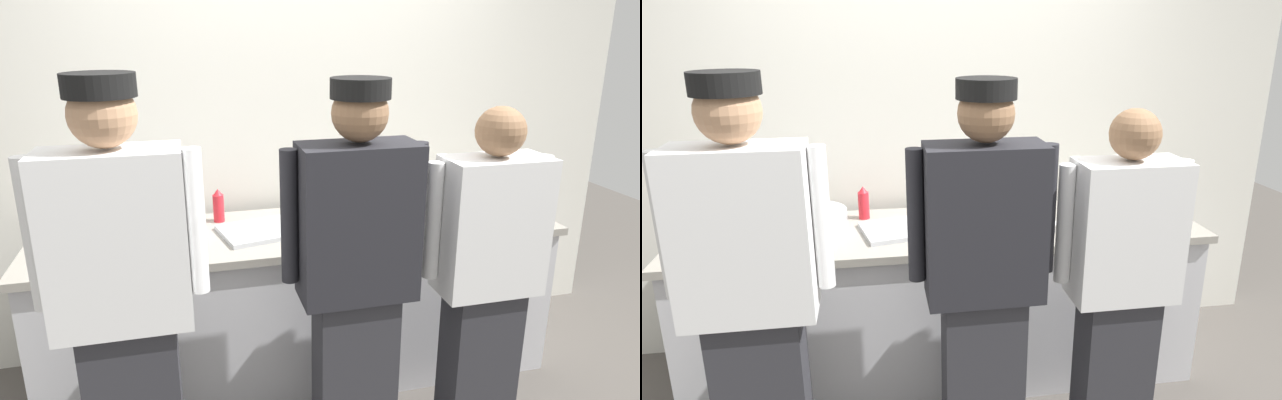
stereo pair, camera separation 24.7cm
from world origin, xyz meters
TOP-DOWN VIEW (x-y plane):
  - wall_back at (0.00, 0.88)m, footprint 4.34×0.10m
  - prep_counter at (0.00, 0.38)m, footprint 2.77×0.73m
  - chef_near_left at (-0.84, -0.36)m, footprint 0.63×0.24m
  - chef_center at (0.08, -0.32)m, footprint 0.62×0.24m
  - chef_far_right at (0.70, -0.32)m, footprint 0.59×0.24m
  - plate_stack_front at (0.23, 0.39)m, footprint 0.23×0.23m
  - mixing_bowl_steel at (-0.70, 0.44)m, footprint 0.39×0.39m
  - sheet_tray at (-0.18, 0.37)m, footprint 0.54×0.42m
  - squeeze_bottle_primary at (-0.42, 0.60)m, footprint 0.06×0.06m
  - ramekin_yellow_sauce at (0.60, 0.23)m, footprint 0.08×0.08m
  - ramekin_red_sauce at (0.48, 0.55)m, footprint 0.10×0.10m
  - ramekin_orange_sauce at (1.05, 0.45)m, footprint 0.11×0.11m
  - ramekin_green_sauce at (-1.06, 0.53)m, footprint 0.11×0.11m
  - deli_cup at (0.45, 0.38)m, footprint 0.09×0.09m

SIDE VIEW (x-z plane):
  - prep_counter at x=0.00m, z-range 0.00..0.89m
  - chef_far_right at x=0.70m, z-range 0.05..1.65m
  - sheet_tray at x=-0.18m, z-range 0.88..0.91m
  - ramekin_red_sauce at x=0.48m, z-range 0.89..0.92m
  - ramekin_yellow_sauce at x=0.60m, z-range 0.89..0.93m
  - ramekin_green_sauce at x=-1.06m, z-range 0.89..0.93m
  - ramekin_orange_sauce at x=1.05m, z-range 0.89..0.93m
  - plate_stack_front at x=0.23m, z-range 0.88..0.97m
  - chef_center at x=0.08m, z-range 0.06..1.79m
  - deli_cup at x=0.45m, z-range 0.88..0.97m
  - mixing_bowl_steel at x=-0.70m, z-range 0.88..0.99m
  - chef_near_left at x=-0.84m, z-range 0.06..1.83m
  - squeeze_bottle_primary at x=-0.42m, z-range 0.88..1.07m
  - wall_back at x=0.00m, z-range 0.00..2.73m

